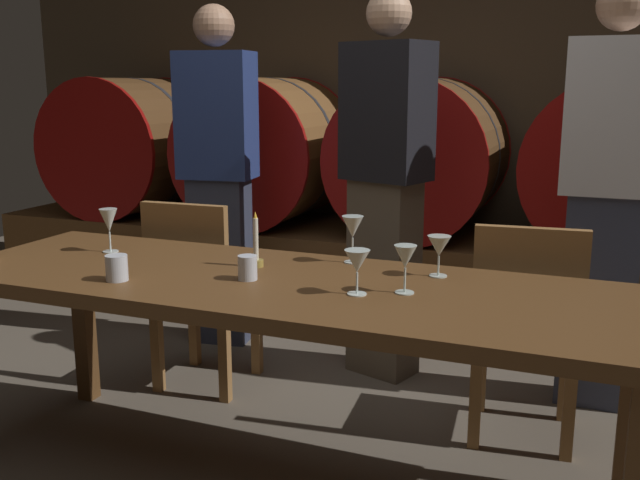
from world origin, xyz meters
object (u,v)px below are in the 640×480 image
at_px(guest_center, 386,185).
at_px(wine_glass_far_right, 439,247).
at_px(wine_barrel_far_left, 133,146).
at_px(cup_center, 117,268).
at_px(wine_glass_left, 353,228).
at_px(cup_right, 248,268).
at_px(dining_table, 281,301).
at_px(wine_barrel_right, 615,164).
at_px(wine_glass_center, 357,262).
at_px(wine_barrel_center, 421,157).
at_px(wine_glass_far_left, 109,222).
at_px(guest_left, 218,174).
at_px(candle_center, 256,252).
at_px(chair_right, 526,323).
at_px(chair_left, 199,286).
at_px(wine_glass_right, 405,258).
at_px(wine_barrel_left, 268,151).
at_px(guest_right, 607,195).

bearing_deg(guest_center, wine_glass_far_right, 135.58).
relative_size(wine_barrel_far_left, cup_center, 10.90).
bearing_deg(wine_glass_left, wine_barrel_far_left, 141.38).
bearing_deg(cup_right, wine_glass_left, 54.80).
relative_size(wine_barrel_far_left, guest_center, 0.52).
height_order(wine_glass_far_right, cup_right, wine_glass_far_right).
distance_m(wine_barrel_far_left, dining_table, 2.97).
relative_size(wine_barrel_right, wine_glass_center, 6.62).
relative_size(wine_barrel_center, wine_barrel_right, 1.00).
distance_m(wine_glass_far_left, wine_glass_left, 0.94).
distance_m(guest_left, candle_center, 1.34).
bearing_deg(chair_right, cup_right, 33.09).
distance_m(chair_left, candle_center, 0.79).
xyz_separation_m(wine_barrel_right, cup_right, (-1.11, -2.13, -0.17)).
height_order(wine_glass_right, wine_glass_far_right, wine_glass_right).
bearing_deg(wine_barrel_left, wine_barrel_center, 0.00).
bearing_deg(wine_glass_far_right, wine_barrel_far_left, 144.10).
distance_m(guest_center, wine_glass_far_left, 1.27).
relative_size(dining_table, wine_glass_right, 15.65).
xyz_separation_m(wine_barrel_center, wine_glass_right, (0.48, -2.09, -0.10)).
height_order(wine_barrel_left, chair_right, wine_barrel_left).
distance_m(candle_center, wine_glass_far_right, 0.64).
height_order(wine_barrel_left, wine_glass_far_left, wine_barrel_left).
bearing_deg(guest_left, wine_glass_center, 124.80).
distance_m(dining_table, cup_center, 0.55).
relative_size(chair_right, cup_center, 10.31).
bearing_deg(guest_center, guest_right, -160.18).
height_order(candle_center, cup_center, candle_center).
bearing_deg(dining_table, guest_right, 49.08).
bearing_deg(candle_center, chair_right, 29.60).
bearing_deg(wine_glass_far_left, candle_center, 0.59).
distance_m(guest_center, cup_right, 1.16).
xyz_separation_m(wine_glass_far_left, wine_glass_far_right, (1.25, 0.12, -0.02)).
distance_m(guest_center, guest_right, 0.96).
distance_m(wine_barrel_far_left, cup_right, 2.92).
relative_size(wine_barrel_far_left, dining_table, 0.39).
height_order(guest_left, cup_center, guest_left).
relative_size(wine_barrel_right, wine_glass_far_left, 5.53).
bearing_deg(wine_barrel_far_left, wine_barrel_center, 0.00).
bearing_deg(wine_glass_center, cup_right, 175.96).
bearing_deg(wine_barrel_right, cup_right, -117.56).
bearing_deg(wine_barrel_right, cup_center, -123.23).
distance_m(wine_barrel_center, wine_glass_right, 2.15).
xyz_separation_m(wine_barrel_left, candle_center, (0.90, -1.97, -0.15)).
distance_m(wine_barrel_far_left, wine_barrel_right, 3.10).
distance_m(wine_barrel_far_left, candle_center, 2.76).
relative_size(dining_table, guest_center, 1.33).
xyz_separation_m(dining_table, wine_glass_far_left, (-0.77, 0.12, 0.19)).
bearing_deg(cup_center, candle_center, 44.28).
relative_size(wine_glass_far_left, cup_right, 2.06).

